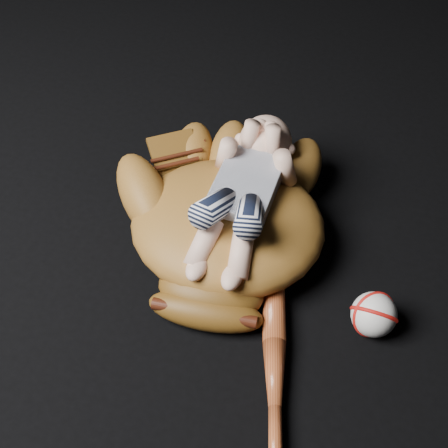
# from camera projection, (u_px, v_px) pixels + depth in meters

# --- Properties ---
(baseball_glove) EXTENTS (0.48, 0.54, 0.16)m
(baseball_glove) POSITION_uv_depth(u_px,v_px,m) (228.00, 218.00, 1.14)
(baseball_glove) COLOR brown
(baseball_glove) RESTS_ON ground
(newborn_baby) EXTENTS (0.18, 0.39, 0.16)m
(newborn_baby) POSITION_uv_depth(u_px,v_px,m) (241.00, 194.00, 1.10)
(newborn_baby) COLOR #E6B094
(newborn_baby) RESTS_ON baseball_glove
(baseball_bat) EXTENTS (0.14, 0.42, 0.04)m
(baseball_bat) POSITION_uv_depth(u_px,v_px,m) (274.00, 356.00, 1.02)
(baseball_bat) COLOR #963F1D
(baseball_bat) RESTS_ON ground
(baseball) EXTENTS (0.10, 0.10, 0.08)m
(baseball) POSITION_uv_depth(u_px,v_px,m) (374.00, 315.00, 1.05)
(baseball) COLOR silver
(baseball) RESTS_ON ground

